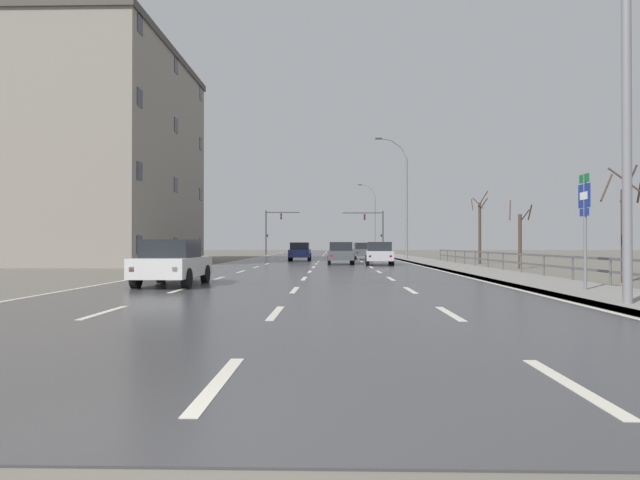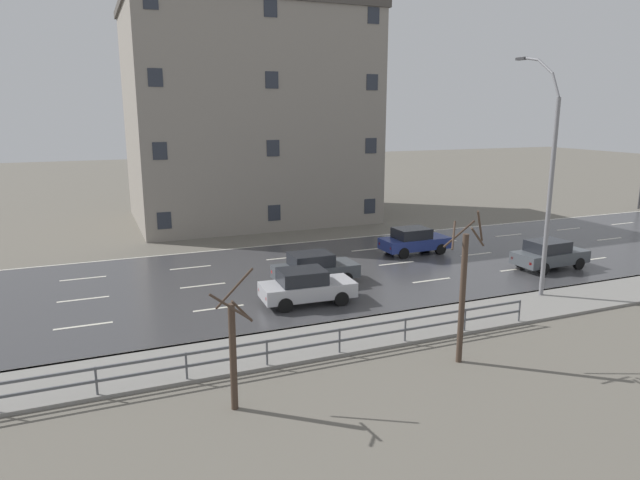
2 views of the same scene
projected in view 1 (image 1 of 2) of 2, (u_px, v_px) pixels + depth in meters
The scene contains 19 objects.
ground_plane at pixel (321, 260), 51.30m from camera, with size 160.00×160.00×0.12m.
road_asphalt_strip at pixel (323, 256), 63.29m from camera, with size 14.00×120.00×0.03m.
sidewalk_right at pixel (394, 256), 63.10m from camera, with size 3.00×120.00×0.12m.
guardrail at pixel (512, 259), 25.76m from camera, with size 0.07×34.13×1.00m.
street_lamp_foreground at pixel (619, 80), 11.63m from camera, with size 2.48×0.24×10.27m.
street_lamp_midground at pixel (404, 201), 46.14m from camera, with size 2.81×0.24×10.75m.
street_lamp_distant at pixel (374, 220), 80.64m from camera, with size 2.66×0.24×10.59m.
highway_sign at pixel (585, 216), 15.21m from camera, with size 0.09×0.68×3.45m.
traffic_signal_right at pixel (375, 226), 70.97m from camera, with size 5.52×0.36×5.88m.
traffic_signal_left at pixel (272, 226), 72.06m from camera, with size 4.68×0.36×6.02m.
car_near_left at pixel (341, 253), 37.43m from camera, with size 1.85×4.11×1.57m.
car_far_left at pixel (300, 251), 45.25m from camera, with size 1.86×4.11×1.57m.
car_near_right at pixel (363, 251), 50.11m from camera, with size 1.96×4.17×1.57m.
car_far_right at pixel (173, 262), 17.98m from camera, with size 1.86×4.11×1.57m.
car_mid_centre at pixel (379, 253), 35.95m from camera, with size 2.00×4.18×1.57m.
brick_building at pixel (92, 157), 39.84m from camera, with size 12.94×17.70×15.90m.
bare_tree_near at pixel (624, 227), 19.56m from camera, with size 1.52×1.66×4.35m.
bare_tree_mid at pixel (520, 238), 30.65m from camera, with size 1.38×1.44×4.04m.
bare_tree_far at pixel (480, 230), 38.45m from camera, with size 1.25×1.25×5.31m.
Camera 1 is at (1.15, -3.30, 1.41)m, focal length 29.80 mm.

